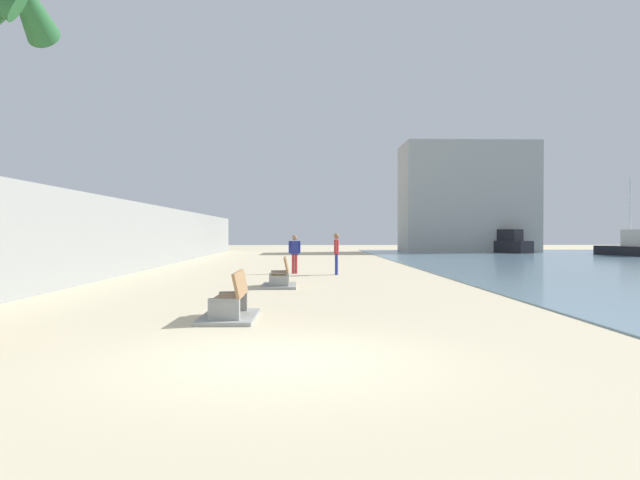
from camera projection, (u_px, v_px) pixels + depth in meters
name	position (u px, v px, depth m)	size (l,w,h in m)	color
ground_plane	(295.00, 272.00, 26.11)	(120.00, 120.00, 0.00)	beige
seawall	(126.00, 237.00, 25.89)	(0.80, 64.00, 3.17)	gray
bench_near	(230.00, 307.00, 11.98)	(1.12, 2.11, 0.98)	gray
bench_far	(280.00, 280.00, 19.16)	(1.13, 2.12, 0.98)	gray
person_walking	(295.00, 251.00, 25.37)	(0.52, 0.24, 1.68)	#B22D33
person_standing	(336.00, 250.00, 24.66)	(0.24, 0.53, 1.76)	navy
boat_distant	(636.00, 246.00, 44.37)	(3.45, 6.31, 6.07)	black
boat_nearest	(498.00, 244.00, 52.18)	(4.73, 7.05, 7.75)	black
harbor_building	(467.00, 198.00, 54.46)	(12.00, 6.00, 10.04)	#9E9E99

